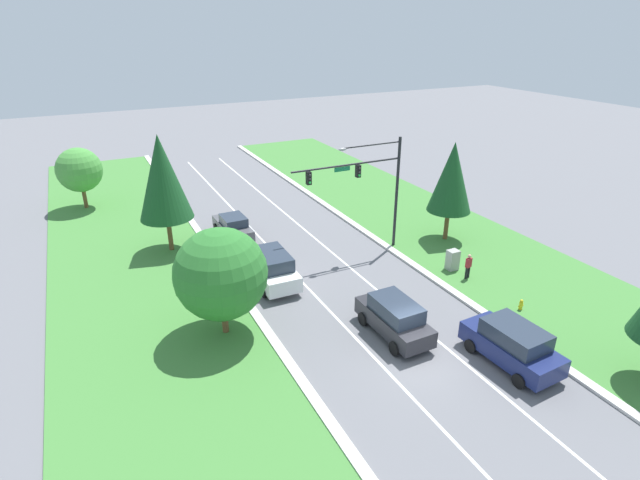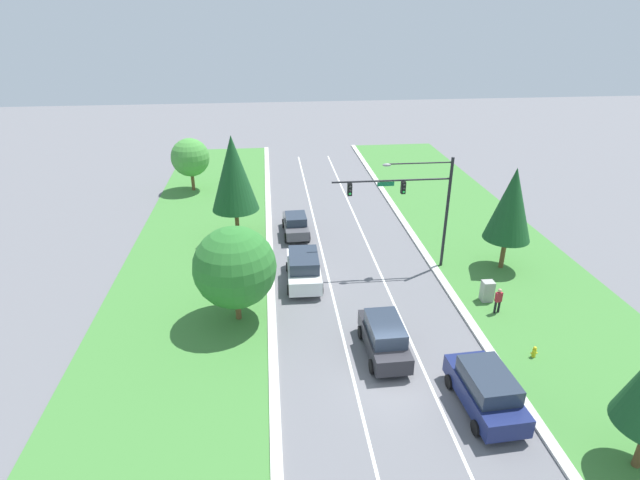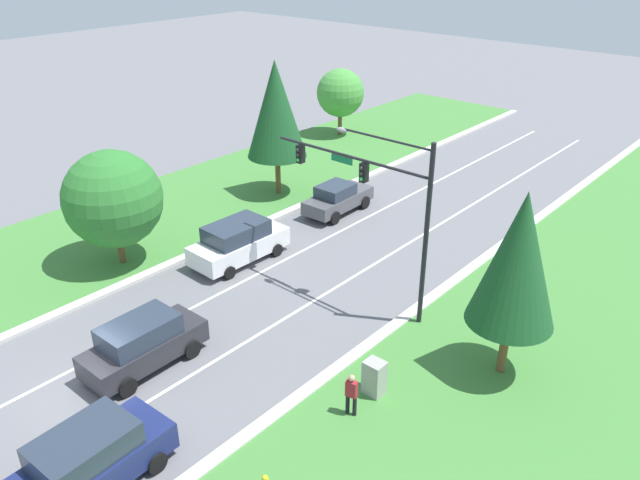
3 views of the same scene
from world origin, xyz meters
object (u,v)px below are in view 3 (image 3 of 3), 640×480
utility_cabinet (374,378)px  pedestrian (351,394)px  oak_near_left_tree (340,93)px  graphite_sedan (338,198)px  conifer_near_right_tree (518,260)px  oak_far_left_tree (113,199)px  conifer_mid_left_tree (276,109)px  charcoal_suv (143,343)px  white_suv (238,242)px  navy_suv (90,460)px  traffic_signal_mast (380,194)px

utility_cabinet → pedestrian: 1.39m
oak_near_left_tree → graphite_sedan: bearing=-51.0°
pedestrian → conifer_near_right_tree: size_ratio=0.23×
utility_cabinet → graphite_sedan: bearing=134.4°
oak_far_left_tree → conifer_mid_left_tree: 11.55m
oak_near_left_tree → conifer_mid_left_tree: 12.93m
conifer_mid_left_tree → utility_cabinet: bearing=-35.3°
charcoal_suv → conifer_mid_left_tree: conifer_mid_left_tree is taller
pedestrian → graphite_sedan: bearing=-61.3°
white_suv → conifer_mid_left_tree: 9.72m
conifer_mid_left_tree → graphite_sedan: bearing=2.8°
navy_suv → oak_far_left_tree: oak_far_left_tree is taller
navy_suv → traffic_signal_mast: bearing=86.0°
oak_far_left_tree → oak_near_left_tree: bearing=103.0°
pedestrian → oak_far_left_tree: size_ratio=0.30×
conifer_near_right_tree → conifer_mid_left_tree: (-18.34, 6.95, 0.56)m
charcoal_suv → oak_near_left_tree: size_ratio=0.90×
traffic_signal_mast → utility_cabinet: (3.50, -4.80, -4.51)m
navy_suv → charcoal_suv: navy_suv is taller
traffic_signal_mast → white_suv: size_ratio=1.56×
pedestrian → navy_suv: bearing=49.7°
utility_cabinet → oak_near_left_tree: (-20.40, 22.85, 2.66)m
pedestrian → oak_far_left_tree: 15.32m
traffic_signal_mast → white_suv: (-7.45, -1.20, -4.17)m
charcoal_suv → conifer_mid_left_tree: 17.90m
graphite_sedan → conifer_near_right_tree: (13.79, -7.17, 3.84)m
conifer_near_right_tree → oak_near_left_tree: (-23.19, 18.78, -1.37)m
traffic_signal_mast → navy_suv: size_ratio=1.64×
graphite_sedan → utility_cabinet: size_ratio=3.30×
oak_far_left_tree → charcoal_suv: bearing=-27.5°
oak_far_left_tree → conifer_mid_left_tree: size_ratio=0.70×
charcoal_suv → conifer_near_right_tree: (10.18, 8.41, 3.69)m
pedestrian → conifer_near_right_tree: conifer_near_right_tree is taller
graphite_sedan → navy_suv: 21.16m
utility_cabinet → pedestrian: pedestrian is taller
charcoal_suv → oak_far_left_tree: oak_far_left_tree is taller
oak_far_left_tree → navy_suv: bearing=-36.3°
charcoal_suv → oak_far_left_tree: size_ratio=0.82×
pedestrian → conifer_near_right_tree: (2.73, 5.44, 3.79)m
charcoal_suv → white_suv: white_suv is taller
navy_suv → charcoal_suv: 5.62m
graphite_sedan → conifer_near_right_tree: conifer_near_right_tree is taller
pedestrian → conifer_near_right_tree: 7.17m
traffic_signal_mast → oak_far_left_tree: traffic_signal_mast is taller
graphite_sedan → navy_suv: navy_suv is taller
charcoal_suv → oak_far_left_tree: (-7.63, 3.97, 2.37)m
charcoal_suv → utility_cabinet: bearing=29.6°
conifer_mid_left_tree → white_suv: bearing=-58.2°
charcoal_suv → conifer_mid_left_tree: bearing=117.1°
white_suv → oak_near_left_tree: size_ratio=0.97×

